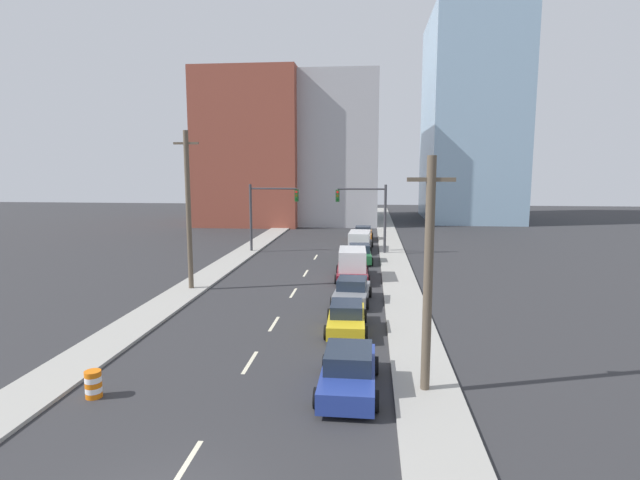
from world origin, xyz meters
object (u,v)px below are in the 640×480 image
traffic_barrel (93,384)px  sedan_yellow (346,318)px  sedan_orange (363,234)px  sedan_green (359,254)px  utility_pole_right_near (428,274)px  traffic_signal_left (264,208)px  box_truck_black (360,241)px  box_truck_maroon (352,265)px  traffic_signal_right (371,209)px  sedan_blue (349,371)px  sedan_gray (352,291)px  utility_pole_left_mid (188,210)px

traffic_barrel → sedan_yellow: (8.34, 8.06, 0.17)m
sedan_yellow → sedan_orange: sedan_orange is taller
traffic_barrel → sedan_green: size_ratio=0.21×
utility_pole_right_near → sedan_yellow: (-3.09, 6.51, -3.61)m
traffic_signal_left → sedan_orange: bearing=45.0°
box_truck_black → sedan_orange: size_ratio=1.44×
traffic_barrel → sedan_green: 27.42m
traffic_signal_left → sedan_green: size_ratio=1.44×
sedan_orange → utility_pole_right_near: bearing=-85.5°
sedan_green → box_truck_maroon: bearing=-95.7°
traffic_barrel → box_truck_maroon: size_ratio=0.17×
sedan_green → traffic_signal_left: bearing=152.1°
traffic_signal_left → sedan_yellow: size_ratio=1.42×
utility_pole_right_near → sedan_orange: (-2.77, 37.89, -3.56)m
utility_pole_right_near → traffic_barrel: 12.13m
sedan_green → box_truck_black: box_truck_black is taller
traffic_signal_right → sedan_blue: bearing=-91.5°
traffic_signal_right → sedan_orange: bearing=95.1°
sedan_green → utility_pole_right_near: bearing=-85.9°
sedan_yellow → utility_pole_right_near: bearing=-66.1°
sedan_yellow → sedan_gray: (0.07, 5.22, 0.02)m
traffic_signal_right → sedan_yellow: bearing=-92.9°
sedan_yellow → box_truck_maroon: bearing=89.2°
sedan_blue → sedan_green: (-0.18, 24.60, -0.00)m
traffic_signal_left → sedan_gray: bearing=-62.5°
utility_pole_left_mid → sedan_yellow: bearing=-34.6°
sedan_gray → sedan_green: (0.14, 12.78, 0.03)m
utility_pole_right_near → box_truck_maroon: size_ratio=1.49×
utility_pole_left_mid → sedan_blue: (10.86, -13.82, -4.52)m
utility_pole_left_mid → box_truck_black: size_ratio=1.63×
traffic_signal_right → utility_pole_right_near: 28.84m
box_truck_black → traffic_signal_left: bearing=-165.5°
utility_pole_right_near → sedan_orange: utility_pole_right_near is taller
utility_pole_left_mid → sedan_orange: bearing=65.9°
traffic_signal_left → traffic_signal_right: 9.91m
traffic_signal_left → sedan_orange: 13.34m
sedan_blue → box_truck_maroon: bearing=92.1°
traffic_barrel → sedan_orange: size_ratio=0.22×
box_truck_maroon → sedan_green: box_truck_maroon is taller
traffic_barrel → box_truck_maroon: bearing=67.2°
sedan_yellow → sedan_green: bearing=87.8°
utility_pole_left_mid → sedan_orange: utility_pole_left_mid is taller
utility_pole_left_mid → traffic_signal_right: bearing=52.4°
traffic_signal_right → sedan_gray: traffic_signal_right is taller
sedan_green → box_truck_black: 6.19m
traffic_barrel → sedan_gray: (8.41, 13.27, 0.19)m
sedan_blue → sedan_gray: size_ratio=1.07×
utility_pole_left_mid → sedan_green: utility_pole_left_mid is taller
sedan_blue → traffic_signal_left: bearing=108.1°
sedan_yellow → box_truck_maroon: box_truck_maroon is taller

